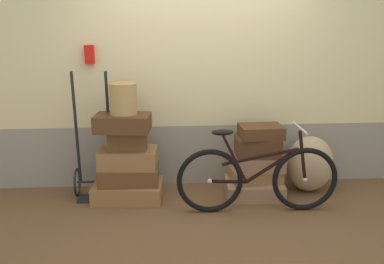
% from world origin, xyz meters
% --- Properties ---
extents(ground, '(9.72, 5.20, 0.06)m').
position_xyz_m(ground, '(0.00, 0.00, -0.03)').
color(ground, brown).
extents(station_building, '(7.72, 0.74, 2.89)m').
position_xyz_m(station_building, '(0.01, 0.85, 1.45)').
color(station_building, gray).
rests_on(station_building, ground).
extents(suitcase_0, '(0.78, 0.55, 0.18)m').
position_xyz_m(suitcase_0, '(-0.82, 0.36, 0.09)').
color(suitcase_0, olive).
rests_on(suitcase_0, ground).
extents(suitcase_1, '(0.65, 0.44, 0.18)m').
position_xyz_m(suitcase_1, '(-0.81, 0.38, 0.27)').
color(suitcase_1, brown).
rests_on(suitcase_1, suitcase_0).
extents(suitcase_2, '(0.64, 0.43, 0.20)m').
position_xyz_m(suitcase_2, '(-0.81, 0.38, 0.46)').
color(suitcase_2, olive).
rests_on(suitcase_2, suitcase_1).
extents(suitcase_3, '(0.41, 0.28, 0.22)m').
position_xyz_m(suitcase_3, '(-0.81, 0.38, 0.67)').
color(suitcase_3, brown).
rests_on(suitcase_3, suitcase_2).
extents(suitcase_4, '(0.60, 0.41, 0.18)m').
position_xyz_m(suitcase_4, '(-0.85, 0.32, 0.87)').
color(suitcase_4, '#4C2D19').
rests_on(suitcase_4, suitcase_3).
extents(suitcase_5, '(0.66, 0.52, 0.17)m').
position_xyz_m(suitcase_5, '(0.57, 0.33, 0.09)').
color(suitcase_5, '#937051').
rests_on(suitcase_5, ground).
extents(suitcase_6, '(0.57, 0.42, 0.14)m').
position_xyz_m(suitcase_6, '(0.58, 0.36, 0.24)').
color(suitcase_6, olive).
rests_on(suitcase_6, suitcase_5).
extents(suitcase_7, '(0.55, 0.41, 0.16)m').
position_xyz_m(suitcase_7, '(0.62, 0.37, 0.39)').
color(suitcase_7, '#937051').
rests_on(suitcase_7, suitcase_6).
extents(suitcase_8, '(0.50, 0.37, 0.21)m').
position_xyz_m(suitcase_8, '(0.60, 0.36, 0.57)').
color(suitcase_8, '#4C2D19').
rests_on(suitcase_8, suitcase_7).
extents(suitcase_9, '(0.47, 0.35, 0.13)m').
position_xyz_m(suitcase_9, '(0.62, 0.34, 0.74)').
color(suitcase_9, '#4C2D19').
rests_on(suitcase_9, suitcase_8).
extents(wicker_basket, '(0.29, 0.29, 0.33)m').
position_xyz_m(wicker_basket, '(-0.84, 0.35, 1.12)').
color(wicker_basket, '#A8844C').
rests_on(wicker_basket, suitcase_4).
extents(luggage_trolley, '(0.43, 0.38, 1.39)m').
position_xyz_m(luggage_trolley, '(-1.19, 0.46, 0.31)').
color(luggage_trolley, black).
rests_on(luggage_trolley, ground).
extents(burlap_sack, '(0.53, 0.45, 0.64)m').
position_xyz_m(burlap_sack, '(1.23, 0.45, 0.32)').
color(burlap_sack, tan).
rests_on(burlap_sack, ground).
extents(bicycle, '(1.64, 0.46, 0.89)m').
position_xyz_m(bicycle, '(0.51, -0.06, 0.36)').
color(bicycle, black).
rests_on(bicycle, ground).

